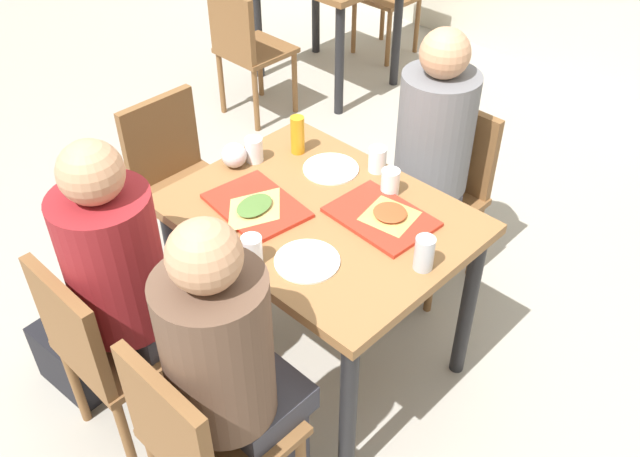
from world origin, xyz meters
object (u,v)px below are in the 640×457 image
at_px(pizza_slice_a, 254,207).
at_px(plastic_cup_c, 254,150).
at_px(chair_left_end, 178,175).
at_px(plastic_cup_b, 252,250).
at_px(tray_red_far, 381,217).
at_px(soda_can, 424,253).
at_px(plastic_cup_a, 377,159).
at_px(foil_bundle, 234,155).
at_px(paper_plate_near_edge, 307,261).
at_px(paper_plate_center, 331,169).
at_px(pizza_slice_b, 390,214).
at_px(tray_red_near, 256,206).
at_px(condiment_bottle, 297,135).
at_px(person_in_brown_jacket, 229,357).
at_px(plastic_cup_d, 390,182).
at_px(main_table, 320,236).
at_px(chair_far_side, 442,184).
at_px(person_in_red, 127,272).
at_px(person_far_side, 428,149).
at_px(handbag, 72,360).
at_px(chair_near_right, 201,437).
at_px(background_chair_near, 245,45).
at_px(chair_near_left, 105,344).

distance_m(pizza_slice_a, plastic_cup_c, 0.34).
xyz_separation_m(chair_left_end, plastic_cup_b, (0.94, -0.35, 0.33)).
distance_m(tray_red_far, soda_can, 0.29).
bearing_deg(plastic_cup_a, foil_bundle, -138.98).
distance_m(paper_plate_near_edge, plastic_cup_a, 0.60).
bearing_deg(paper_plate_center, pizza_slice_b, -12.82).
relative_size(tray_red_near, condiment_bottle, 2.25).
bearing_deg(paper_plate_center, person_in_brown_jacket, -64.26).
xyz_separation_m(paper_plate_center, plastic_cup_d, (0.26, 0.04, 0.05)).
relative_size(main_table, chair_far_side, 1.24).
height_order(pizza_slice_b, plastic_cup_b, plastic_cup_b).
distance_m(pizza_slice_a, plastic_cup_d, 0.51).
bearing_deg(person_in_brown_jacket, person_in_red, 180.00).
distance_m(person_in_red, paper_plate_center, 0.88).
bearing_deg(chair_far_side, plastic_cup_c, -120.05).
bearing_deg(plastic_cup_b, plastic_cup_c, 137.71).
bearing_deg(paper_plate_near_edge, tray_red_far, 85.65).
bearing_deg(plastic_cup_d, person_far_side, 105.30).
xyz_separation_m(tray_red_near, foil_bundle, (-0.26, 0.12, 0.04)).
bearing_deg(person_in_red, handbag, -155.91).
height_order(chair_near_right, person_in_brown_jacket, person_in_brown_jacket).
bearing_deg(paper_plate_near_edge, plastic_cup_c, 153.80).
bearing_deg(person_in_brown_jacket, tray_red_near, 131.43).
bearing_deg(plastic_cup_b, paper_plate_center, 107.92).
relative_size(person_in_brown_jacket, foil_bundle, 12.65).
bearing_deg(foil_bundle, person_far_side, 56.26).
xyz_separation_m(person_in_brown_jacket, background_chair_near, (-2.03, 1.81, -0.25)).
bearing_deg(paper_plate_near_edge, plastic_cup_a, 107.92).
bearing_deg(main_table, plastic_cup_a, 94.35).
distance_m(person_in_red, foil_bundle, 0.66).
xyz_separation_m(paper_plate_center, condiment_bottle, (-0.19, 0.00, 0.08)).
height_order(main_table, foil_bundle, foil_bundle).
relative_size(chair_far_side, chair_left_end, 1.00).
xyz_separation_m(main_table, person_far_side, (-0.00, 0.65, 0.08)).
xyz_separation_m(pizza_slice_b, soda_can, (0.24, -0.12, 0.04)).
height_order(main_table, background_chair_near, background_chair_near).
relative_size(plastic_cup_b, plastic_cup_c, 1.00).
relative_size(person_far_side, plastic_cup_a, 12.65).
height_order(chair_far_side, foil_bundle, foil_bundle).
bearing_deg(plastic_cup_b, person_in_brown_jacket, -52.03).
relative_size(chair_near_left, handbag, 2.67).
relative_size(paper_plate_center, plastic_cup_a, 2.20).
xyz_separation_m(chair_left_end, tray_red_near, (0.73, -0.14, 0.29)).
height_order(person_far_side, tray_red_far, person_far_side).
height_order(chair_near_left, plastic_cup_b, plastic_cup_b).
height_order(paper_plate_near_edge, handbag, paper_plate_near_edge).
relative_size(plastic_cup_c, soda_can, 0.82).
xyz_separation_m(chair_far_side, plastic_cup_d, (0.11, -0.53, 0.33)).
relative_size(chair_near_left, pizza_slice_a, 3.44).
xyz_separation_m(chair_left_end, plastic_cup_a, (0.89, 0.35, 0.33)).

